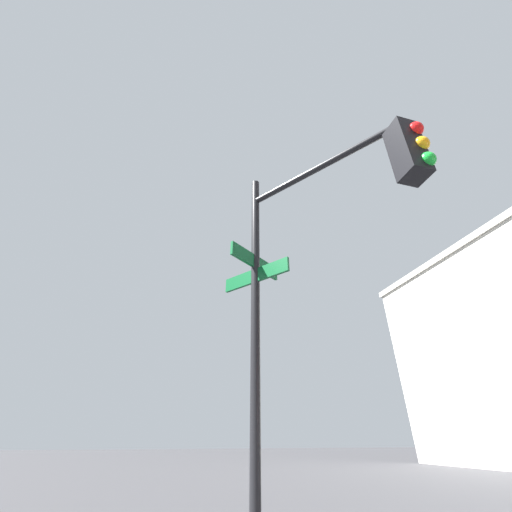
% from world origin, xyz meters
% --- Properties ---
extents(traffic_signal_near, '(2.50, 1.89, 5.03)m').
position_xyz_m(traffic_signal_near, '(-5.84, -6.82, 3.51)').
color(traffic_signal_near, black).
rests_on(traffic_signal_near, ground_plane).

